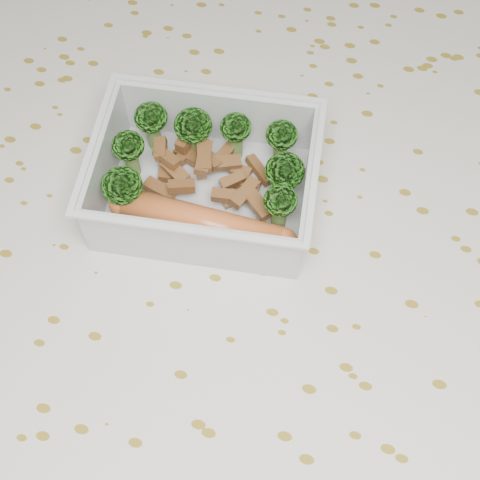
# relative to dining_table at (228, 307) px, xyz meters

# --- Properties ---
(ground_plane) EXTENTS (4.00, 4.00, 0.00)m
(ground_plane) POSITION_rel_dining_table_xyz_m (0.00, 0.00, -0.67)
(ground_plane) COLOR olive
(ground_plane) RESTS_ON ground
(dining_table) EXTENTS (1.40, 0.90, 0.75)m
(dining_table) POSITION_rel_dining_table_xyz_m (0.00, 0.00, 0.00)
(dining_table) COLOR brown
(dining_table) RESTS_ON ground
(tablecloth) EXTENTS (1.46, 0.96, 0.19)m
(tablecloth) POSITION_rel_dining_table_xyz_m (0.00, 0.00, 0.05)
(tablecloth) COLOR silver
(tablecloth) RESTS_ON dining_table
(lunch_container) EXTENTS (0.18, 0.14, 0.06)m
(lunch_container) POSITION_rel_dining_table_xyz_m (-0.03, 0.05, 0.11)
(lunch_container) COLOR silver
(lunch_container) RESTS_ON tablecloth
(broccoli_florets) EXTENTS (0.15, 0.10, 0.05)m
(broccoli_florets) POSITION_rel_dining_table_xyz_m (-0.03, 0.07, 0.12)
(broccoli_florets) COLOR #608C3F
(broccoli_florets) RESTS_ON lunch_container
(meat_pile) EXTENTS (0.10, 0.06, 0.03)m
(meat_pile) POSITION_rel_dining_table_xyz_m (-0.03, 0.06, 0.11)
(meat_pile) COLOR brown
(meat_pile) RESTS_ON lunch_container
(sausage) EXTENTS (0.14, 0.03, 0.02)m
(sausage) POSITION_rel_dining_table_xyz_m (-0.02, 0.01, 0.11)
(sausage) COLOR #C7602C
(sausage) RESTS_ON lunch_container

